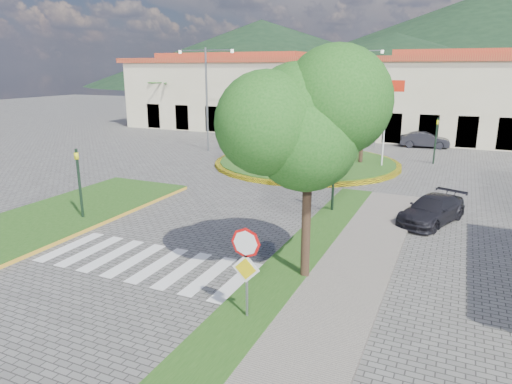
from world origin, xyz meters
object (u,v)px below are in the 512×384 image
at_px(deciduous_tree, 309,115).
at_px(car_dark_a, 273,130).
at_px(car_dark_b, 425,140).
at_px(white_van, 265,134).
at_px(roundabout_island, 307,162).
at_px(stop_sign, 246,260).
at_px(car_side_right, 432,210).

bearing_deg(deciduous_tree, car_dark_a, 113.97).
bearing_deg(car_dark_b, deciduous_tree, 172.14).
bearing_deg(white_van, deciduous_tree, -153.27).
relative_size(roundabout_island, stop_sign, 4.79).
distance_m(stop_sign, car_dark_a, 34.25).
relative_size(stop_sign, white_van, 0.59).
height_order(white_van, car_dark_b, car_dark_b).
bearing_deg(stop_sign, car_dark_b, 86.39).
xyz_separation_m(deciduous_tree, car_side_right, (3.26, 7.51, -4.59)).
bearing_deg(car_dark_b, stop_sign, 171.30).
height_order(stop_sign, deciduous_tree, deciduous_tree).
bearing_deg(roundabout_island, stop_sign, -76.27).
relative_size(car_dark_b, car_side_right, 0.98).
relative_size(white_van, car_dark_a, 1.30).
xyz_separation_m(car_dark_a, car_dark_b, (14.20, -1.09, 0.06)).
bearing_deg(deciduous_tree, roundabout_island, 107.91).
relative_size(roundabout_island, car_side_right, 3.15).
xyz_separation_m(deciduous_tree, white_van, (-12.21, 25.46, -4.55)).
xyz_separation_m(roundabout_island, white_van, (-6.72, 8.46, 0.45)).
xyz_separation_m(deciduous_tree, car_dark_a, (-12.86, 28.92, -4.59)).
xyz_separation_m(car_dark_a, car_side_right, (16.12, -21.41, -0.00)).
height_order(stop_sign, car_dark_b, stop_sign).
bearing_deg(car_dark_a, car_dark_b, -73.66).
distance_m(roundabout_island, car_dark_a, 14.02).
height_order(stop_sign, white_van, stop_sign).
relative_size(car_dark_a, car_side_right, 0.86).
distance_m(roundabout_island, white_van, 10.81).
bearing_deg(white_van, roundabout_island, -140.45).
height_order(roundabout_island, white_van, roundabout_island).
bearing_deg(deciduous_tree, car_dark_b, 87.23).
relative_size(roundabout_island, deciduous_tree, 1.87).
distance_m(car_dark_a, car_dark_b, 14.25).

